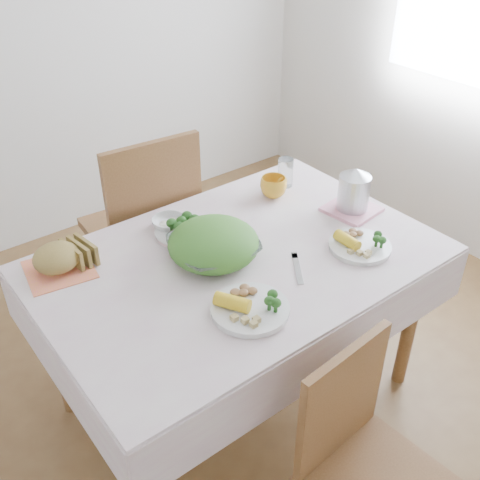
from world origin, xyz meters
TOP-DOWN VIEW (x-y plane):
  - floor at (0.00, 0.00)m, footprint 3.60×3.60m
  - back_wall at (0.00, 1.80)m, footprint 3.60×0.00m
  - dining_table at (0.00, 0.00)m, footprint 1.40×0.90m
  - tablecloth at (0.00, 0.00)m, footprint 1.50×1.00m
  - chair_near at (-0.10, -0.84)m, footprint 0.42×0.42m
  - chair_far at (-0.02, 0.76)m, footprint 0.51×0.51m
  - salad_bowl at (-0.08, 0.05)m, footprint 0.36×0.36m
  - dinner_plate_left at (-0.16, -0.27)m, footprint 0.31×0.31m
  - dinner_plate_right at (0.40, -0.24)m, footprint 0.32×0.32m
  - broccoli_plate at (-0.09, 0.26)m, footprint 0.25×0.25m
  - napkin at (-0.58, 0.34)m, footprint 0.27×0.27m
  - bread_loaf at (-0.58, 0.34)m, footprint 0.22×0.21m
  - fruit_bowl at (-0.10, 0.34)m, footprint 0.16×0.16m
  - yellow_mug at (0.41, 0.28)m, footprint 0.13×0.13m
  - glass_tumbler at (0.52, 0.32)m, footprint 0.09×0.09m
  - pink_tray at (0.59, -0.03)m, footprint 0.23×0.23m
  - electric_kettle at (0.59, -0.03)m, footprint 0.14×0.14m
  - fork_left at (-0.11, -0.27)m, footprint 0.06×0.19m
  - fork_right at (0.12, -0.19)m, footprint 0.13×0.17m

SIDE VIEW (x-z plane):
  - floor at x=0.00m, z-range 0.00..0.00m
  - dining_table at x=0.00m, z-range 0.00..0.75m
  - chair_near at x=-0.10m, z-range 0.03..0.90m
  - chair_far at x=-0.02m, z-range -0.06..0.99m
  - tablecloth at x=0.00m, z-range 0.75..0.76m
  - napkin at x=-0.58m, z-range 0.76..0.77m
  - fork_left at x=-0.11m, z-range 0.76..0.77m
  - fork_right at x=0.12m, z-range 0.76..0.77m
  - pink_tray at x=0.59m, z-range 0.76..0.78m
  - broccoli_plate at x=-0.09m, z-range 0.76..0.78m
  - dinner_plate_left at x=-0.16m, z-range 0.76..0.78m
  - dinner_plate_right at x=0.40m, z-range 0.76..0.78m
  - fruit_bowl at x=-0.10m, z-range 0.76..0.81m
  - salad_bowl at x=-0.08m, z-range 0.76..0.84m
  - yellow_mug at x=0.41m, z-range 0.76..0.86m
  - bread_loaf at x=-0.58m, z-range 0.77..0.87m
  - glass_tumbler at x=0.52m, z-range 0.76..0.89m
  - electric_kettle at x=0.59m, z-range 0.79..0.98m
  - back_wall at x=0.00m, z-range -0.45..3.15m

